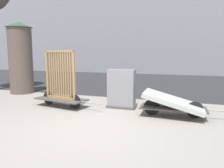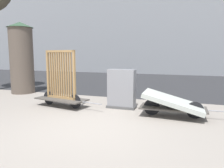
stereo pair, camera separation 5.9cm
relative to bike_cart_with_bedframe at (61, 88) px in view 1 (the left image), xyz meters
The scene contains 6 objects.
ground_plane 2.48m from the bike_cart_with_bedframe, 42.60° to the right, with size 60.00×60.00×0.00m, color gray.
road_strip 7.71m from the bike_cart_with_bedframe, 76.67° to the left, with size 56.00×10.94×0.01m.
bike_cart_with_bedframe is the anchor object (origin of this frame).
bike_cart_with_mattress 3.56m from the bike_cart_with_bedframe, ahead, with size 2.48×1.07×0.70m.
utility_cabinet 1.98m from the bike_cart_with_bedframe, 14.02° to the left, with size 0.92×0.42×1.24m.
advertising_column 3.62m from the bike_cart_with_bedframe, 151.56° to the left, with size 1.12×1.12×3.10m.
Camera 1 is at (2.15, -4.46, 1.70)m, focal length 35.00 mm.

